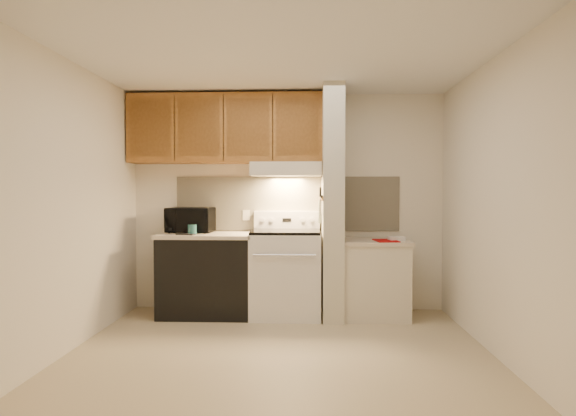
{
  "coord_description": "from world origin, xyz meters",
  "views": [
    {
      "loc": [
        0.24,
        -4.12,
        1.37
      ],
      "look_at": [
        0.04,
        0.75,
        1.21
      ],
      "focal_mm": 30.0,
      "sensor_mm": 36.0,
      "label": 1
    }
  ],
  "objects": [
    {
      "name": "knife_handle_b",
      "position": [
        0.38,
        1.03,
        1.37
      ],
      "size": [
        0.02,
        0.02,
        0.1
      ],
      "primitive_type": "cylinder",
      "color": "black",
      "rests_on": "knife_strip"
    },
    {
      "name": "cab_gap_a",
      "position": [
        -1.23,
        1.16,
        2.08
      ],
      "size": [
        0.01,
        0.01,
        0.73
      ],
      "primitive_type": "cube",
      "color": "black",
      "rests_on": "upper_cabinets"
    },
    {
      "name": "range_backguard",
      "position": [
        0.0,
        1.44,
        1.05
      ],
      "size": [
        0.76,
        0.08,
        0.2
      ],
      "primitive_type": "cube",
      "color": "silver",
      "rests_on": "range_body"
    },
    {
      "name": "wall_right",
      "position": [
        1.8,
        0.0,
        1.25
      ],
      "size": [
        0.02,
        3.0,
        2.5
      ],
      "primitive_type": "cube",
      "color": "#EFE4CE",
      "rests_on": "floor"
    },
    {
      "name": "hood_lip",
      "position": [
        0.0,
        1.07,
        1.58
      ],
      "size": [
        0.78,
        0.04,
        0.06
      ],
      "primitive_type": "cube",
      "color": "beige",
      "rests_on": "range_hood"
    },
    {
      "name": "right_countertop",
      "position": [
        0.97,
        1.15,
        0.83
      ],
      "size": [
        0.74,
        0.64,
        0.04
      ],
      "primitive_type": "cube",
      "color": "beige",
      "rests_on": "right_cab_base"
    },
    {
      "name": "knife_handle_d",
      "position": [
        0.38,
        1.17,
        1.37
      ],
      "size": [
        0.02,
        0.02,
        0.1
      ],
      "primitive_type": "cylinder",
      "color": "black",
      "rests_on": "knife_strip"
    },
    {
      "name": "cab_door_b",
      "position": [
        -0.96,
        1.17,
        2.08
      ],
      "size": [
        0.46,
        0.01,
        0.63
      ],
      "primitive_type": "cube",
      "color": "#9B622A",
      "rests_on": "upper_cabinets"
    },
    {
      "name": "knife_strip",
      "position": [
        0.39,
        1.1,
        1.32
      ],
      "size": [
        0.02,
        0.42,
        0.04
      ],
      "primitive_type": "cube",
      "color": "black",
      "rests_on": "partition_pillar"
    },
    {
      "name": "spoon_rest",
      "position": [
        -1.07,
        0.97,
        0.92
      ],
      "size": [
        0.21,
        0.12,
        0.01
      ],
      "primitive_type": "cube",
      "rotation": [
        0.0,
        0.0,
        -0.27
      ],
      "color": "black",
      "rests_on": "left_countertop"
    },
    {
      "name": "range_knob_left_outer",
      "position": [
        -0.28,
        1.4,
        1.05
      ],
      "size": [
        0.05,
        0.02,
        0.05
      ],
      "primitive_type": "cylinder",
      "rotation": [
        1.57,
        0.0,
        0.0
      ],
      "color": "silver",
      "rests_on": "range_backguard"
    },
    {
      "name": "cooktop",
      "position": [
        0.0,
        1.16,
        0.94
      ],
      "size": [
        0.74,
        0.64,
        0.03
      ],
      "primitive_type": "cube",
      "color": "black",
      "rests_on": "range_body"
    },
    {
      "name": "cab_door_a",
      "position": [
        -1.51,
        1.17,
        2.08
      ],
      "size": [
        0.46,
        0.01,
        0.63
      ],
      "primitive_type": "cube",
      "color": "#9B622A",
      "rests_on": "upper_cabinets"
    },
    {
      "name": "outlet",
      "position": [
        -0.48,
        1.48,
        1.1
      ],
      "size": [
        0.08,
        0.01,
        0.12
      ],
      "primitive_type": "cube",
      "color": "beige",
      "rests_on": "backsplash"
    },
    {
      "name": "range_knob_right_inner",
      "position": [
        0.18,
        1.4,
        1.05
      ],
      "size": [
        0.05,
        0.02,
        0.05
      ],
      "primitive_type": "cylinder",
      "rotation": [
        1.57,
        0.0,
        0.0
      ],
      "color": "silver",
      "rests_on": "range_backguard"
    },
    {
      "name": "knife_blade_c",
      "position": [
        0.38,
        1.09,
        1.2
      ],
      "size": [
        0.01,
        0.04,
        0.2
      ],
      "primitive_type": "cube",
      "color": "silver",
      "rests_on": "knife_strip"
    },
    {
      "name": "microwave",
      "position": [
        -1.1,
        1.31,
        1.05
      ],
      "size": [
        0.53,
        0.37,
        0.28
      ],
      "primitive_type": "imported",
      "rotation": [
        0.0,
        0.0,
        -0.05
      ],
      "color": "black",
      "rests_on": "left_countertop"
    },
    {
      "name": "knife_blade_b",
      "position": [
        0.38,
        1.03,
        1.21
      ],
      "size": [
        0.01,
        0.04,
        0.18
      ],
      "primitive_type": "cube",
      "color": "silver",
      "rests_on": "knife_strip"
    },
    {
      "name": "range_knob_left_inner",
      "position": [
        -0.18,
        1.4,
        1.05
      ],
      "size": [
        0.05,
        0.02,
        0.05
      ],
      "primitive_type": "cylinder",
      "rotation": [
        1.57,
        0.0,
        0.0
      ],
      "color": "silver",
      "rests_on": "range_backguard"
    },
    {
      "name": "ceiling",
      "position": [
        0.0,
        0.0,
        2.5
      ],
      "size": [
        3.6,
        3.6,
        0.0
      ],
      "primitive_type": "plane",
      "rotation": [
        3.14,
        0.0,
        0.0
      ],
      "color": "white",
      "rests_on": "wall_back"
    },
    {
      "name": "right_cab_base",
      "position": [
        0.97,
        1.15,
        0.4
      ],
      "size": [
        0.7,
        0.6,
        0.81
      ],
      "primitive_type": "cube",
      "color": "beige",
      "rests_on": "floor"
    },
    {
      "name": "knife_handle_c",
      "position": [
        0.38,
        1.11,
        1.37
      ],
      "size": [
        0.02,
        0.02,
        0.1
      ],
      "primitive_type": "cylinder",
      "color": "black",
      "rests_on": "knife_strip"
    },
    {
      "name": "red_folder",
      "position": [
        1.07,
        1.0,
        0.86
      ],
      "size": [
        0.26,
        0.33,
        0.01
      ],
      "primitive_type": "cube",
      "rotation": [
        0.0,
        0.0,
        0.12
      ],
      "color": "#A40606",
      "rests_on": "right_countertop"
    },
    {
      "name": "teal_jar",
      "position": [
        -1.02,
        1.06,
        0.96
      ],
      "size": [
        0.1,
        0.1,
        0.11
      ],
      "primitive_type": "cylinder",
      "rotation": [
        0.0,
        0.0,
        -0.06
      ],
      "color": "#255C5B",
      "rests_on": "left_countertop"
    },
    {
      "name": "knife_blade_e",
      "position": [
        0.38,
        1.27,
        1.21
      ],
      "size": [
        0.01,
        0.04,
        0.18
      ],
      "primitive_type": "cube",
      "color": "silver",
      "rests_on": "knife_strip"
    },
    {
      "name": "knife_blade_d",
      "position": [
        0.38,
        1.17,
        1.22
      ],
      "size": [
        0.01,
        0.04,
        0.16
      ],
      "primitive_type": "cube",
      "color": "silver",
      "rests_on": "knife_strip"
    },
    {
      "name": "range_display",
      "position": [
        0.0,
        1.4,
        1.05
      ],
      "size": [
        0.1,
        0.01,
        0.04
      ],
      "primitive_type": "cube",
      "color": "black",
      "rests_on": "range_backguard"
    },
    {
      "name": "cab_gap_b",
      "position": [
        -0.69,
        1.16,
        2.08
      ],
      "size": [
        0.01,
        0.01,
        0.73
      ],
      "primitive_type": "cube",
      "color": "black",
      "rests_on": "upper_cabinets"
    },
    {
      "name": "oven_handle",
      "position": [
        0.0,
        0.8,
        0.72
      ],
      "size": [
        0.65,
        0.02,
        0.02
      ],
      "primitive_type": "cylinder",
      "rotation": [
        0.0,
        1.57,
        0.0
      ],
      "color": "silver",
      "rests_on": "range_body"
    },
    {
      "name": "partition_pillar",
      "position": [
        0.51,
        1.15,
        1.25
      ],
      "size": [
        0.22,
        0.7,
        2.5
      ],
      "primitive_type": "cube",
      "color": "beige",
      "rests_on": "floor"
    },
    {
      "name": "backsplash",
      "position": [
        0.0,
        1.49,
        1.24
      ],
      "size": [
        2.6,
        0.02,
        0.63
      ],
      "primitive_type": "cube",
      "color": "beige",
      "rests_on": "wall_back"
    },
    {
      "name": "range_body",
      "position": [
        0.0,
        1.16,
        0.46
      ],
      "size": [
        0.76,
        0.65,
        0.92
      ],
      "primitive_type": "cube",
      "color": "silver",
      "rests_on": "floor"
    },
    {
      "name": "wall_left",
      "position": [
        -1.8,
        0.0,
        1.25
      ],
      "size": [
        0.02,
        3.0,
        2.5
      ],
      "primitive_type": "cube",
      "color": "#EFE4CE",
      "rests_on": "floor"
    },
    {
      "name": "upper_cabinets",
      "position": [
        -0.69,
        1.32,
        2.08
      ],
      "size": [
        2.18,
        0.33,
        0.77
      ],
      "primitive_type": "cube",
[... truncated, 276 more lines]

